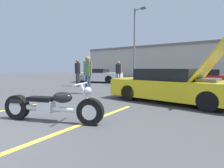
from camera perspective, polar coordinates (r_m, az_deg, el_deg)
name	(u,v)px	position (r m, az deg, el deg)	size (l,w,h in m)	color
parking_stripe_foreground	(7,110)	(6.23, -31.11, -7.25)	(0.12, 5.00, 0.01)	yellow
parking_stripe_middle	(72,128)	(3.92, -12.93, -13.75)	(0.12, 5.00, 0.01)	yellow
far_building	(194,60)	(25.13, 25.33, 7.17)	(32.00, 4.20, 4.40)	#B2AD9E
light_pole	(135,41)	(17.73, 7.60, 13.67)	(1.21, 0.28, 7.02)	slate
motorcycle	(52,106)	(4.37, -19.14, -6.88)	(2.43, 1.11, 0.94)	black
show_car_hood_open	(172,86)	(6.96, 19.12, -0.49)	(4.62, 2.35, 2.12)	yellow
parked_car_left_row	(98,76)	(15.57, -4.50, 2.71)	(4.37, 2.95, 1.20)	white
parked_car_mid_row	(203,78)	(13.69, 27.49, 1.77)	(4.71, 2.82, 1.18)	red
spectator_near_motorcycle	(118,71)	(12.75, 2.13, 4.32)	(0.52, 0.23, 1.78)	gray
spectator_by_show_car	(88,71)	(8.58, -7.93, 4.12)	(0.52, 0.24, 1.84)	#38476B
spectator_far_lot	(78,70)	(12.29, -11.14, 4.43)	(0.52, 0.24, 1.86)	#333338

